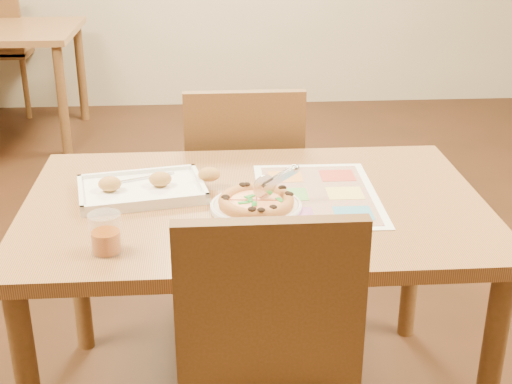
{
  "coord_description": "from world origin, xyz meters",
  "views": [
    {
      "loc": [
        -0.12,
        -1.84,
        1.53
      ],
      "look_at": [
        0.0,
        -0.06,
        0.77
      ],
      "focal_mm": 50.0,
      "sensor_mm": 36.0,
      "label": 1
    }
  ],
  "objects": [
    {
      "name": "pizza",
      "position": [
        0.0,
        -0.06,
        0.74
      ],
      "size": [
        0.21,
        0.21,
        0.03
      ],
      "rotation": [
        0.0,
        0.0,
        -0.09
      ],
      "color": "#D08847",
      "rests_on": "plate"
    },
    {
      "name": "chair_near",
      "position": [
        0.0,
        -0.6,
        0.57
      ],
      "size": [
        0.42,
        0.42,
        0.47
      ],
      "color": "brown",
      "rests_on": "ground"
    },
    {
      "name": "plate",
      "position": [
        0.0,
        -0.06,
        0.73
      ],
      "size": [
        0.3,
        0.3,
        0.01
      ],
      "primitive_type": "cylinder",
      "rotation": [
        0.0,
        0.0,
        -0.19
      ],
      "color": "white",
      "rests_on": "dining_table"
    },
    {
      "name": "chair_far",
      "position": [
        -0.0,
        0.6,
        0.57
      ],
      "size": [
        0.42,
        0.42,
        0.47
      ],
      "rotation": [
        0.0,
        0.0,
        3.14
      ],
      "color": "brown",
      "rests_on": "ground"
    },
    {
      "name": "menu",
      "position": [
        0.18,
        0.03,
        0.72
      ],
      "size": [
        0.35,
        0.49,
        0.0
      ],
      "primitive_type": "cube",
      "rotation": [
        0.0,
        0.0,
        -0.02
      ],
      "color": "white",
      "rests_on": "dining_table"
    },
    {
      "name": "glass_tumbler",
      "position": [
        -0.38,
        -0.28,
        0.76
      ],
      "size": [
        0.08,
        0.08,
        0.1
      ],
      "rotation": [
        0.0,
        0.0,
        -0.16
      ],
      "color": "#913F0B",
      "rests_on": "dining_table"
    },
    {
      "name": "pizza_cutter",
      "position": [
        0.05,
        -0.04,
        0.8
      ],
      "size": [
        0.13,
        0.06,
        0.08
      ],
      "rotation": [
        0.0,
        0.0,
        0.41
      ],
      "color": "silver",
      "rests_on": "pizza"
    },
    {
      "name": "appetizer_tray",
      "position": [
        -0.31,
        0.07,
        0.74
      ],
      "size": [
        0.42,
        0.3,
        0.06
      ],
      "rotation": [
        0.0,
        0.0,
        0.19
      ],
      "color": "white",
      "rests_on": "dining_table"
    },
    {
      "name": "dining_table",
      "position": [
        0.0,
        0.0,
        0.63
      ],
      "size": [
        1.3,
        0.85,
        0.72
      ],
      "color": "olive",
      "rests_on": "ground"
    }
  ]
}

